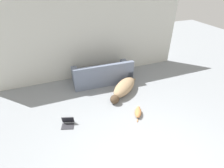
% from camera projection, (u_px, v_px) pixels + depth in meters
% --- Properties ---
extents(wall_back, '(6.86, 0.06, 2.71)m').
position_uv_depth(wall_back, '(90.00, 40.00, 5.98)').
color(wall_back, beige).
rests_on(wall_back, ground_plane).
extents(couch, '(2.07, 0.89, 0.80)m').
position_uv_depth(couch, '(102.00, 75.00, 6.12)').
color(couch, slate).
rests_on(couch, ground_plane).
extents(dog, '(1.40, 1.21, 0.40)m').
position_uv_depth(dog, '(124.00, 88.00, 5.60)').
color(dog, '#A38460').
rests_on(dog, ground_plane).
extents(cat, '(0.36, 0.53, 0.16)m').
position_uv_depth(cat, '(138.00, 112.00, 4.80)').
color(cat, '#BC7A47').
rests_on(cat, ground_plane).
extents(laptop_open, '(0.37, 0.34, 0.22)m').
position_uv_depth(laptop_open, '(68.00, 122.00, 4.48)').
color(laptop_open, '#2D2D33').
rests_on(laptop_open, ground_plane).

